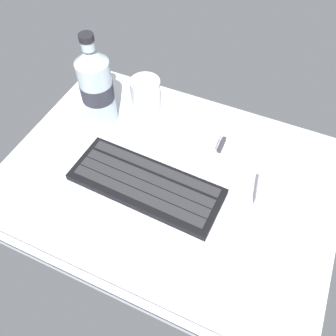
% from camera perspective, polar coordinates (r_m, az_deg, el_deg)
% --- Properties ---
extents(ground_plane, '(0.64, 0.48, 0.03)m').
position_cam_1_polar(ground_plane, '(0.69, -0.08, -2.15)').
color(ground_plane, silver).
extents(keyboard, '(0.29, 0.12, 0.02)m').
position_cam_1_polar(keyboard, '(0.66, -3.59, -2.62)').
color(keyboard, black).
rests_on(keyboard, ground_plane).
extents(handheld_device, '(0.13, 0.08, 0.02)m').
position_cam_1_polar(handheld_device, '(0.74, 4.15, 5.23)').
color(handheld_device, silver).
rests_on(handheld_device, ground_plane).
extents(juice_cup, '(0.06, 0.06, 0.09)m').
position_cam_1_polar(juice_cup, '(0.78, -3.62, 11.28)').
color(juice_cup, silver).
rests_on(juice_cup, ground_plane).
extents(water_bottle, '(0.07, 0.07, 0.21)m').
position_cam_1_polar(water_bottle, '(0.74, -11.55, 12.71)').
color(water_bottle, silver).
rests_on(water_bottle, ground_plane).
extents(charger_block, '(0.08, 0.07, 0.02)m').
position_cam_1_polar(charger_block, '(0.68, 17.12, -3.94)').
color(charger_block, white).
rests_on(charger_block, ground_plane).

